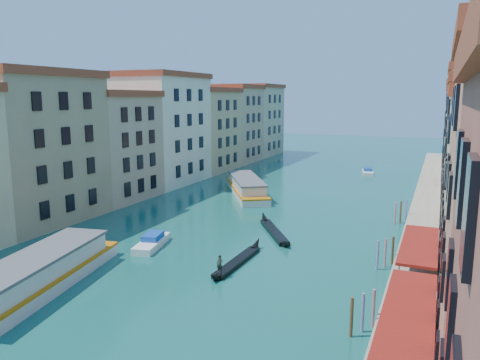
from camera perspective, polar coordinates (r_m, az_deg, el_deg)
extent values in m
cube|color=tan|center=(67.29, -24.10, 3.27)|extent=(12.00, 17.00, 19.00)
cube|color=brown|center=(66.99, -24.72, 11.78)|extent=(12.80, 17.40, 1.00)
cube|color=tan|center=(78.67, -15.74, 3.72)|extent=(12.00, 14.00, 16.50)
cube|color=brown|center=(78.24, -16.05, 10.10)|extent=(12.80, 14.40, 1.00)
cube|color=beige|center=(91.45, -9.48, 5.90)|extent=(12.00, 18.00, 20.00)
cube|color=brown|center=(91.31, -9.67, 12.48)|extent=(12.80, 18.40, 1.00)
cube|color=tan|center=(106.20, -4.48, 5.89)|extent=(12.00, 16.00, 17.50)
cube|color=brown|center=(105.93, -4.55, 10.89)|extent=(12.80, 16.40, 1.00)
cube|color=tan|center=(120.07, -1.03, 6.64)|extent=(12.00, 15.00, 18.50)
cube|color=brown|center=(119.88, -1.04, 11.30)|extent=(12.80, 15.40, 1.00)
cube|color=tan|center=(134.78, 1.80, 7.12)|extent=(12.00, 17.00, 19.00)
cube|color=brown|center=(134.63, 1.82, 11.38)|extent=(12.80, 17.40, 1.00)
cube|color=#D9B288|center=(109.18, 26.85, 5.22)|extent=(12.00, 16.00, 18.50)
cube|color=brown|center=(108.97, 27.26, 10.33)|extent=(12.80, 16.40, 1.00)
cube|color=#AA7352|center=(125.59, 26.45, 5.98)|extent=(12.00, 17.00, 19.50)
cube|color=brown|center=(125.46, 26.82, 10.64)|extent=(12.80, 17.40, 1.00)
cube|color=gray|center=(72.53, 21.68, -3.35)|extent=(4.00, 140.00, 1.00)
cube|color=maroon|center=(32.21, 19.80, -15.26)|extent=(3.20, 15.30, 0.25)
cylinder|color=#5A595C|center=(37.54, 17.99, -13.92)|extent=(0.12, 0.12, 3.00)
cube|color=maroon|center=(46.73, 21.05, -7.35)|extent=(3.20, 12.60, 0.25)
cylinder|color=#5A595C|center=(43.28, 18.80, -10.70)|extent=(0.12, 0.12, 3.00)
cylinder|color=#5A595C|center=(51.24, 19.58, -7.50)|extent=(0.12, 0.12, 3.00)
cylinder|color=#553A1D|center=(34.61, 13.43, -16.19)|extent=(0.24, 0.24, 3.20)
cylinder|color=#553A1D|center=(35.43, 14.71, -15.61)|extent=(0.24, 0.24, 3.20)
cylinder|color=#553A1D|center=(36.26, 15.93, -15.04)|extent=(0.24, 0.24, 3.20)
cylinder|color=#553A1D|center=(47.48, 16.41, -8.96)|extent=(0.24, 0.24, 3.20)
cylinder|color=#553A1D|center=(48.37, 17.27, -8.65)|extent=(0.24, 0.24, 3.20)
cylinder|color=#553A1D|center=(49.27, 18.10, -8.35)|extent=(0.24, 0.24, 3.20)
cylinder|color=#553A1D|center=(64.72, 18.39, -3.99)|extent=(0.24, 0.24, 3.20)
cylinder|color=#553A1D|center=(65.65, 18.99, -3.83)|extent=(0.24, 0.24, 3.20)
cylinder|color=#553A1D|center=(66.59, 19.57, -3.67)|extent=(0.24, 0.24, 3.20)
cube|color=silver|center=(44.62, -23.58, -11.58)|extent=(8.73, 21.52, 1.26)
cube|color=silver|center=(44.15, -23.71, -9.93)|extent=(7.40, 17.30, 1.68)
cube|color=#5A595C|center=(43.83, -23.80, -8.70)|extent=(7.81, 17.88, 0.26)
cube|color=#CE700C|center=(44.42, -23.63, -10.88)|extent=(8.79, 21.53, 0.26)
cube|color=silver|center=(80.09, 0.79, -1.34)|extent=(14.17, 19.11, 1.18)
cube|color=silver|center=(79.84, 0.79, -0.44)|extent=(11.67, 15.50, 1.58)
cube|color=#5A595C|center=(79.67, 0.79, 0.22)|extent=(12.18, 16.07, 0.25)
cube|color=#CE700C|center=(79.98, 0.79, -0.96)|extent=(14.21, 19.14, 0.25)
cube|color=black|center=(47.42, -0.33, -9.94)|extent=(1.28, 9.19, 0.46)
cone|color=black|center=(51.72, 2.04, -7.77)|extent=(0.95, 2.06, 1.71)
cone|color=black|center=(43.05, -3.22, -11.68)|extent=(0.95, 1.71, 1.51)
imported|color=#2B2F23|center=(43.78, -2.48, -10.20)|extent=(0.65, 0.43, 1.76)
cube|color=black|center=(57.52, 4.16, -6.32)|extent=(6.53, 9.13, 0.50)
cone|color=black|center=(62.66, 2.94, -4.52)|extent=(2.07, 2.44, 1.88)
cone|color=black|center=(52.24, 5.65, -7.69)|extent=(1.86, 2.11, 1.66)
cube|color=white|center=(53.41, -10.72, -7.61)|extent=(3.63, 7.08, 0.77)
cube|color=#1448A9|center=(53.64, -10.56, -6.77)|extent=(2.36, 3.23, 0.68)
cube|color=silver|center=(104.67, 15.30, 0.88)|extent=(3.29, 6.77, 0.74)
cube|color=#1448A9|center=(105.03, 15.30, 1.27)|extent=(2.19, 3.06, 0.65)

